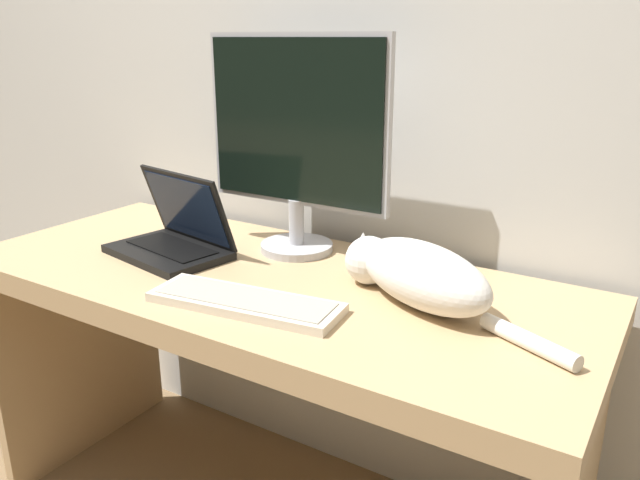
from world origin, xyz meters
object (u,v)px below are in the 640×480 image
at_px(monitor, 296,138).
at_px(cat, 417,272).
at_px(external_keyboard, 245,302).
at_px(laptop, 174,238).

distance_m(monitor, cat, 0.49).
xyz_separation_m(monitor, external_keyboard, (0.11, -0.36, -0.29)).
height_order(monitor, cat, monitor).
relative_size(laptop, external_keyboard, 0.80).
bearing_deg(external_keyboard, monitor, 99.60).
relative_size(monitor, cat, 1.00).
bearing_deg(monitor, laptop, -143.04).
distance_m(monitor, external_keyboard, 0.48).
bearing_deg(cat, external_keyboard, -119.25).
bearing_deg(cat, monitor, -175.18).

